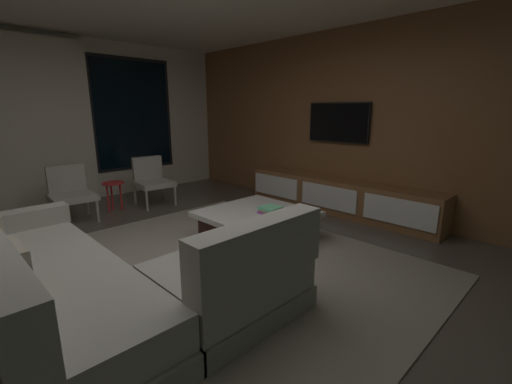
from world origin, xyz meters
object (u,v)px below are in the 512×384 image
Objects in this scene: coffee_table at (257,225)px; accent_chair_near_window at (152,178)px; sectional_couch at (99,284)px; book_stack_on_coffee_table at (270,210)px; side_stool at (113,188)px; media_console at (339,197)px; accent_chair_by_curtain at (70,191)px; mounted_tv at (338,123)px.

accent_chair_near_window reaches higher than coffee_table.
coffee_table is at bearing 9.42° from sectional_couch.
coffee_table is at bearing -87.97° from accent_chair_near_window.
side_stool reaches higher than book_stack_on_coffee_table.
media_console is (3.61, 0.23, -0.04)m from sectional_couch.
accent_chair_by_curtain is 3.88m from media_console.
side_stool is at bearing 4.17° from accent_chair_by_curtain.
sectional_couch is 3.29m from accent_chair_near_window.
accent_chair_by_curtain is at bearing 119.25° from coffee_table.
book_stack_on_coffee_table is (2.02, 0.17, 0.11)m from sectional_couch.
side_stool is at bearing 106.88° from book_stack_on_coffee_table.
coffee_table is 2.73m from accent_chair_by_curtain.
accent_chair_by_curtain is (-1.40, 2.53, 0.03)m from book_stack_on_coffee_table.
sectional_couch is 2.16× the size of coffee_table.
side_stool is 3.45m from media_console.
coffee_table is at bearing 176.81° from media_console.
side_stool is (1.24, 2.74, 0.08)m from sectional_couch.
side_stool is at bearing 133.37° from media_console.
media_console is at bearing -3.19° from coffee_table.
accent_chair_near_window is at bearing -3.02° from side_stool.
side_stool is at bearing 106.44° from coffee_table.
coffee_table is at bearing -73.56° from side_stool.
side_stool is (-0.63, 0.03, -0.06)m from accent_chair_near_window.
sectional_couch reaches higher than accent_chair_by_curtain.
mounted_tv is (1.92, -2.28, 0.92)m from accent_chair_near_window.
sectional_couch is 2.03m from book_stack_on_coffee_table.
coffee_table is 1.49× the size of accent_chair_by_curtain.
media_console is (1.59, 0.06, -0.15)m from book_stack_on_coffee_table.
mounted_tv is (0.18, 0.20, 1.10)m from media_console.
sectional_couch is 3.96m from mounted_tv.
accent_chair_by_curtain is 0.62m from side_stool.
mounted_tv is (1.84, 0.11, 1.16)m from coffee_table.
mounted_tv reaches higher than book_stack_on_coffee_table.
coffee_table is 1.66m from media_console.
sectional_couch reaches higher than coffee_table.
accent_chair_by_curtain is 1.70× the size of side_stool.
mounted_tv is (2.55, -2.31, 0.98)m from side_stool.
accent_chair_near_window is at bearing 55.45° from sectional_couch.
sectional_couch reaches higher than media_console.
coffee_table is 2.18m from mounted_tv.
book_stack_on_coffee_table is 0.08× the size of media_console.
book_stack_on_coffee_table is (0.07, -0.16, 0.21)m from coffee_table.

